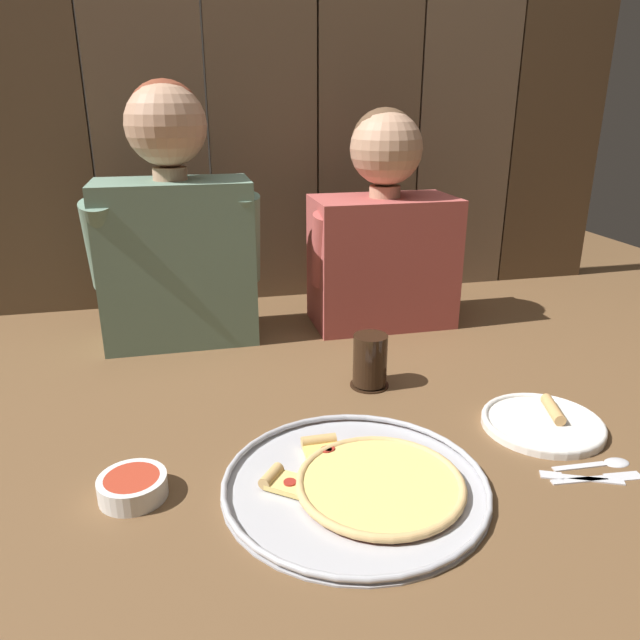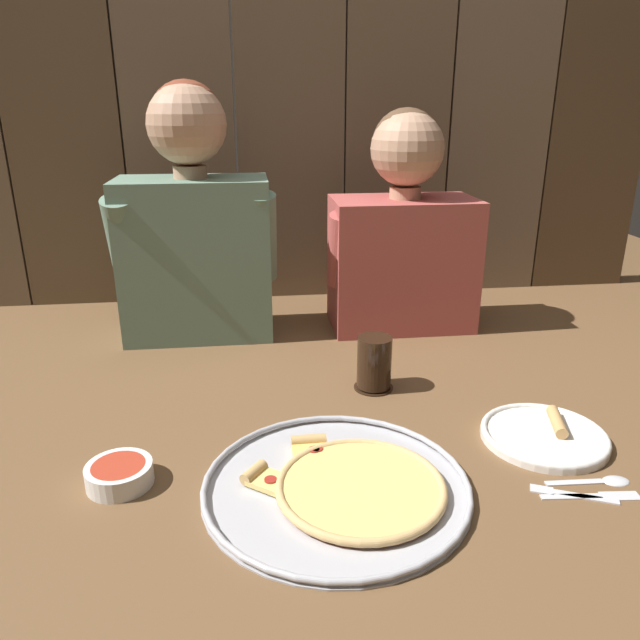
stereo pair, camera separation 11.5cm
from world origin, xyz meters
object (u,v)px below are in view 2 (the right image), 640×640
drinking_glass (374,364)px  diner_left (194,222)px  pizza_tray (343,485)px  diner_right (403,231)px  dipping_bowl (119,473)px  dinner_plate (544,435)px

drinking_glass → diner_left: diner_left is taller
pizza_tray → diner_right: size_ratio=0.75×
diner_left → pizza_tray: bearing=-69.8°
dipping_bowl → diner_right: size_ratio=0.19×
dinner_plate → diner_right: diner_right is taller
pizza_tray → diner_right: bearing=69.5°
pizza_tray → drinking_glass: drinking_glass is taller
dipping_bowl → diner_left: diner_left is taller
drinking_glass → diner_right: 0.45m
pizza_tray → diner_left: diner_left is taller
dinner_plate → drinking_glass: size_ratio=1.93×
diner_left → drinking_glass: bearing=-44.2°
pizza_tray → diner_left: bearing=110.2°
pizza_tray → diner_left: 0.82m
pizza_tray → diner_right: diner_right is taller
drinking_glass → diner_left: (-0.38, 0.37, 0.24)m
drinking_glass → dipping_bowl: bearing=-148.8°
dinner_plate → diner_right: 0.67m
diner_right → pizza_tray: bearing=-110.5°
drinking_glass → dipping_bowl: 0.55m
dinner_plate → diner_right: (-0.11, 0.62, 0.25)m
diner_right → drinking_glass: bearing=-111.8°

